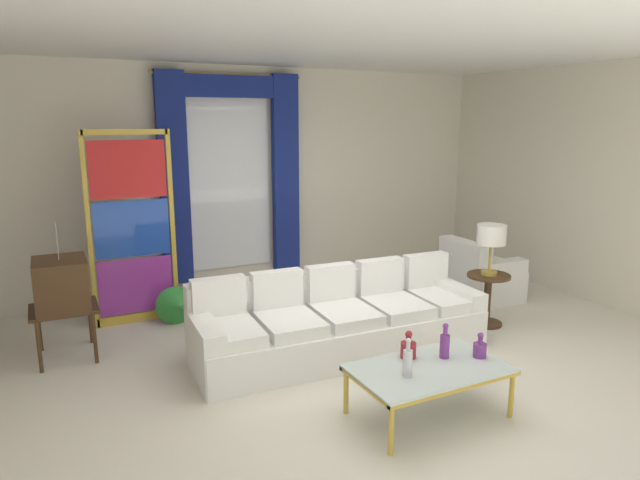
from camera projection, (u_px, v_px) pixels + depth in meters
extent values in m
plane|color=silver|center=(365.00, 364.00, 5.37)|extent=(16.00, 16.00, 0.00)
cube|color=silver|center=(251.00, 179.00, 7.72)|extent=(8.00, 0.12, 3.00)
cube|color=silver|center=(585.00, 183.00, 7.19)|extent=(0.12, 7.00, 3.00)
cube|color=white|center=(327.00, 44.00, 5.43)|extent=(8.00, 7.60, 0.04)
cube|color=white|center=(230.00, 177.00, 7.50)|extent=(1.10, 0.02, 2.50)
cylinder|color=gold|center=(228.00, 75.00, 7.15)|extent=(2.00, 0.04, 0.04)
cube|color=navy|center=(174.00, 180.00, 7.07)|extent=(0.36, 0.12, 2.70)
cube|color=navy|center=(285.00, 175.00, 7.75)|extent=(0.36, 0.12, 2.70)
cube|color=navy|center=(229.00, 86.00, 7.16)|extent=(1.80, 0.10, 0.28)
cube|color=white|center=(341.00, 336.00, 5.56)|extent=(2.94, 1.04, 0.38)
cube|color=white|center=(326.00, 306.00, 5.85)|extent=(2.91, 0.35, 0.78)
cube|color=white|center=(453.00, 309.00, 6.08)|extent=(0.24, 0.86, 0.56)
cube|color=white|center=(205.00, 350.00, 5.00)|extent=(0.24, 0.86, 0.56)
cube|color=white|center=(442.00, 299.00, 5.92)|extent=(0.57, 0.76, 0.12)
cube|color=white|center=(425.00, 271.00, 6.16)|extent=(0.52, 0.17, 0.40)
cube|color=white|center=(395.00, 306.00, 5.69)|extent=(0.57, 0.76, 0.12)
cube|color=white|center=(380.00, 277.00, 5.93)|extent=(0.52, 0.17, 0.40)
cube|color=white|center=(344.00, 314.00, 5.46)|extent=(0.57, 0.76, 0.12)
cube|color=white|center=(330.00, 284.00, 5.70)|extent=(0.52, 0.17, 0.40)
cube|color=white|center=(288.00, 323.00, 5.23)|extent=(0.57, 0.76, 0.12)
cube|color=white|center=(277.00, 291.00, 5.47)|extent=(0.52, 0.17, 0.40)
cube|color=white|center=(228.00, 332.00, 5.00)|extent=(0.57, 0.76, 0.12)
cube|color=white|center=(218.00, 298.00, 5.24)|extent=(0.52, 0.17, 0.40)
cube|color=silver|center=(429.00, 368.00, 4.36)|extent=(1.21, 0.72, 0.02)
cube|color=gold|center=(404.00, 355.00, 4.66)|extent=(1.21, 0.04, 0.03)
cube|color=gold|center=(458.00, 389.00, 4.07)|extent=(1.21, 0.04, 0.03)
cube|color=gold|center=(365.00, 386.00, 4.11)|extent=(0.04, 0.72, 0.03)
cube|color=gold|center=(486.00, 357.00, 4.62)|extent=(0.04, 0.72, 0.03)
cylinder|color=gold|center=(346.00, 391.00, 4.43)|extent=(0.04, 0.04, 0.38)
cylinder|color=gold|center=(457.00, 364.00, 4.93)|extent=(0.04, 0.04, 0.38)
cylinder|color=gold|center=(391.00, 430.00, 3.88)|extent=(0.04, 0.04, 0.38)
cylinder|color=gold|center=(511.00, 395.00, 4.38)|extent=(0.04, 0.04, 0.38)
cylinder|color=silver|center=(408.00, 363.00, 4.20)|extent=(0.07, 0.07, 0.20)
cylinder|color=silver|center=(408.00, 347.00, 4.17)|extent=(0.03, 0.03, 0.06)
sphere|color=silver|center=(408.00, 341.00, 4.16)|extent=(0.04, 0.04, 0.04)
cylinder|color=maroon|center=(408.00, 350.00, 4.52)|extent=(0.13, 0.13, 0.13)
cylinder|color=maroon|center=(409.00, 340.00, 4.50)|extent=(0.04, 0.04, 0.05)
sphere|color=maroon|center=(409.00, 334.00, 4.49)|extent=(0.06, 0.06, 0.06)
cylinder|color=#753384|center=(445.00, 346.00, 4.52)|extent=(0.08, 0.08, 0.19)
cylinder|color=#753384|center=(445.00, 332.00, 4.49)|extent=(0.04, 0.04, 0.06)
sphere|color=#753384|center=(446.00, 326.00, 4.48)|extent=(0.05, 0.05, 0.05)
cylinder|color=#753384|center=(480.00, 350.00, 4.54)|extent=(0.11, 0.11, 0.11)
cylinder|color=#753384|center=(480.00, 341.00, 4.52)|extent=(0.04, 0.04, 0.05)
sphere|color=#753384|center=(481.00, 335.00, 4.51)|extent=(0.05, 0.05, 0.05)
cube|color=#472D19|center=(64.00, 309.00, 5.43)|extent=(0.62, 0.54, 0.03)
cylinder|color=#472D19|center=(39.00, 347.00, 5.13)|extent=(0.04, 0.04, 0.50)
cylinder|color=#472D19|center=(39.00, 327.00, 5.63)|extent=(0.04, 0.04, 0.50)
cylinder|color=#472D19|center=(95.00, 339.00, 5.34)|extent=(0.04, 0.04, 0.50)
cylinder|color=#472D19|center=(90.00, 320.00, 5.83)|extent=(0.04, 0.04, 0.50)
cube|color=#472D19|center=(61.00, 284.00, 5.38)|extent=(0.49, 0.57, 0.48)
cube|color=black|center=(34.00, 285.00, 5.27)|extent=(0.02, 0.39, 0.30)
cylinder|color=gold|center=(36.00, 306.00, 5.24)|extent=(0.01, 0.04, 0.04)
cylinder|color=gold|center=(36.00, 301.00, 5.38)|extent=(0.01, 0.04, 0.04)
cylinder|color=silver|center=(57.00, 241.00, 5.29)|extent=(0.01, 0.13, 0.34)
cylinder|color=silver|center=(57.00, 241.00, 5.29)|extent=(0.01, 0.13, 0.34)
cube|color=white|center=(482.00, 284.00, 7.30)|extent=(0.83, 0.83, 0.40)
cube|color=white|center=(483.00, 265.00, 7.25)|extent=(0.71, 0.71, 0.10)
cube|color=white|center=(463.00, 272.00, 7.13)|extent=(0.23, 0.81, 0.80)
cube|color=white|center=(467.00, 271.00, 7.57)|extent=(0.74, 0.21, 0.58)
cube|color=white|center=(500.00, 283.00, 7.00)|extent=(0.74, 0.21, 0.58)
cube|color=gold|center=(89.00, 232.00, 6.08)|extent=(0.05, 0.05, 2.20)
cube|color=gold|center=(172.00, 225.00, 6.48)|extent=(0.05, 0.05, 2.20)
cube|color=gold|center=(125.00, 132.00, 6.05)|extent=(0.90, 0.05, 0.06)
cube|color=gold|center=(138.00, 317.00, 6.50)|extent=(0.90, 0.05, 0.10)
cube|color=purple|center=(136.00, 285.00, 6.42)|extent=(0.82, 0.02, 0.64)
cube|color=#1E47B7|center=(132.00, 229.00, 6.28)|extent=(0.82, 0.02, 0.64)
cube|color=red|center=(128.00, 169.00, 6.14)|extent=(0.82, 0.02, 0.64)
cylinder|color=beige|center=(175.00, 319.00, 6.50)|extent=(0.16, 0.16, 0.06)
ellipsoid|color=#164A8B|center=(175.00, 310.00, 6.48)|extent=(0.18, 0.32, 0.20)
sphere|color=#164A8B|center=(172.00, 297.00, 6.58)|extent=(0.09, 0.09, 0.09)
cone|color=gold|center=(170.00, 296.00, 6.63)|extent=(0.02, 0.04, 0.02)
cone|color=green|center=(178.00, 306.00, 6.30)|extent=(0.44, 0.40, 0.50)
cylinder|color=#472D19|center=(489.00, 276.00, 6.28)|extent=(0.48, 0.48, 0.03)
cylinder|color=#472D19|center=(487.00, 300.00, 6.34)|extent=(0.08, 0.08, 0.55)
cylinder|color=#472D19|center=(486.00, 323.00, 6.40)|extent=(0.36, 0.36, 0.03)
cylinder|color=#B29338|center=(489.00, 273.00, 6.27)|extent=(0.18, 0.18, 0.04)
cylinder|color=#B29338|center=(490.00, 256.00, 6.23)|extent=(0.03, 0.03, 0.36)
cylinder|color=white|center=(492.00, 235.00, 6.18)|extent=(0.32, 0.32, 0.22)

